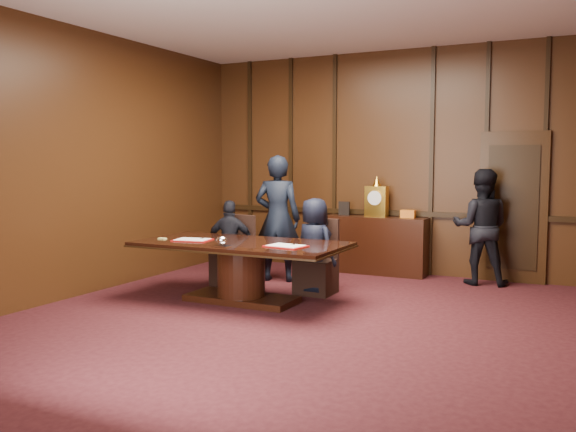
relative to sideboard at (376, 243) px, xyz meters
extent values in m
plane|color=black|center=(0.00, -3.26, -0.49)|extent=(7.00, 7.00, 0.00)
cube|color=black|center=(0.00, 0.24, 1.26)|extent=(6.00, 0.04, 3.50)
cube|color=black|center=(0.00, -6.76, 1.26)|extent=(6.00, 0.04, 3.50)
cube|color=black|center=(-3.00, -3.26, 1.26)|extent=(0.04, 7.00, 3.50)
cube|color=black|center=(0.00, 0.21, 0.46)|extent=(5.90, 0.05, 0.08)
cube|color=black|center=(2.00, 0.20, 0.61)|extent=(0.95, 0.06, 2.20)
sphere|color=gold|center=(1.63, 0.13, 0.56)|extent=(0.08, 0.08, 0.08)
cube|color=black|center=(0.00, 0.00, -0.04)|extent=(1.60, 0.45, 0.90)
cube|color=black|center=(-0.70, 0.00, -0.46)|extent=(0.12, 0.40, 0.06)
cube|color=black|center=(0.70, 0.00, -0.46)|extent=(0.12, 0.40, 0.06)
cube|color=gold|center=(0.00, 0.00, 0.65)|extent=(0.34, 0.18, 0.48)
cylinder|color=white|center=(0.00, -0.10, 0.71)|extent=(0.22, 0.03, 0.22)
cone|color=gold|center=(0.00, 0.00, 0.97)|extent=(0.14, 0.14, 0.16)
cube|color=black|center=(-0.55, 0.02, 0.52)|extent=(0.18, 0.04, 0.22)
cube|color=orange|center=(0.50, 0.02, 0.47)|extent=(0.22, 0.12, 0.12)
cube|color=black|center=(-0.90, -2.65, -0.45)|extent=(1.40, 0.60, 0.08)
cylinder|color=black|center=(-0.90, -2.65, -0.10)|extent=(0.60, 0.60, 0.62)
cube|color=black|center=(-0.90, -2.65, 0.22)|extent=(2.62, 1.32, 0.02)
cube|color=black|center=(-0.90, -2.65, 0.24)|extent=(2.60, 1.30, 0.06)
cube|color=#AA100F|center=(-1.54, -2.79, 0.28)|extent=(0.51, 0.41, 0.01)
cube|color=white|center=(-1.54, -2.79, 0.29)|extent=(0.44, 0.35, 0.01)
cube|color=#AA100F|center=(-0.21, -2.78, 0.28)|extent=(0.50, 0.39, 0.01)
cube|color=white|center=(-0.21, -2.78, 0.29)|extent=(0.44, 0.33, 0.01)
cube|color=white|center=(-0.90, -3.10, 0.28)|extent=(0.20, 0.14, 0.01)
ellipsoid|color=white|center=(-0.90, -3.10, 0.34)|extent=(0.13, 0.13, 0.10)
cube|color=#DAD06A|center=(-1.97, -2.85, 0.28)|extent=(0.10, 0.07, 0.01)
cube|color=black|center=(-1.55, -1.80, -0.26)|extent=(0.53, 0.53, 0.46)
cube|color=black|center=(-1.53, -1.59, 0.23)|extent=(0.48, 0.11, 0.55)
cylinder|color=black|center=(-1.75, -2.00, -0.37)|extent=(0.04, 0.04, 0.23)
cylinder|color=black|center=(-1.35, -1.60, -0.37)|extent=(0.04, 0.04, 0.23)
cube|color=black|center=(-0.25, -1.80, -0.26)|extent=(0.48, 0.48, 0.46)
cube|color=black|center=(-0.25, -1.59, 0.23)|extent=(0.48, 0.06, 0.55)
cylinder|color=black|center=(-0.45, -2.00, -0.37)|extent=(0.04, 0.04, 0.23)
cylinder|color=black|center=(-0.05, -1.60, -0.37)|extent=(0.04, 0.04, 0.23)
imported|color=black|center=(-1.55, -1.85, 0.12)|extent=(0.77, 0.50, 1.22)
imported|color=black|center=(-0.25, -1.85, 0.16)|extent=(0.73, 0.59, 1.29)
imported|color=black|center=(-1.12, -1.23, 0.44)|extent=(0.76, 0.58, 1.86)
imported|color=black|center=(1.61, -0.16, 0.34)|extent=(0.88, 0.73, 1.66)
camera|label=1|loc=(2.96, -9.17, 1.27)|focal=38.00mm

